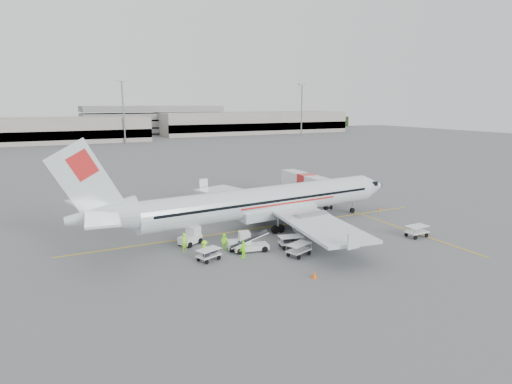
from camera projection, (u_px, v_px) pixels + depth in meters
ground at (264, 228)px, 48.98m from camera, size 360.00×360.00×0.00m
stripe_lead at (264, 228)px, 48.98m from camera, size 44.00×0.20×0.01m
stripe_cross at (407, 230)px, 48.09m from camera, size 0.20×20.00×0.01m
terminal_east at (254, 122)px, 205.61m from camera, size 90.00×26.00×10.00m
parking_garage at (153, 119)px, 198.68m from camera, size 62.00×24.00×14.00m
treeline at (93, 127)px, 201.71m from camera, size 300.00×3.00×6.00m
mast_center at (123, 112)px, 152.32m from camera, size 3.20×1.20×22.00m
mast_east at (302, 110)px, 185.11m from camera, size 3.20×1.20×22.00m
aircraft at (267, 182)px, 47.81m from camera, size 41.40×33.65×10.78m
jet_bridge at (307, 188)px, 61.77m from camera, size 3.26×15.24×3.98m
belt_loader at (251, 239)px, 40.96m from camera, size 4.69×2.54×2.41m
tug_fore at (302, 220)px, 48.72m from camera, size 2.36×1.47×1.75m
tug_mid at (239, 241)px, 41.44m from camera, size 2.51×1.80×1.75m
tug_aft at (190, 236)px, 42.93m from camera, size 2.63×2.29×1.77m
cart_loaded_a at (291, 242)px, 42.01m from camera, size 2.55×1.82×1.21m
cart_loaded_b at (209, 255)px, 38.59m from camera, size 2.43×1.93×1.10m
cart_empty_a at (299, 250)px, 39.77m from camera, size 2.65×2.10×1.21m
cart_empty_b at (417, 231)px, 45.44m from camera, size 2.43×1.49×1.25m
cone_nose at (379, 208)px, 56.98m from camera, size 0.35×0.35×0.57m
cone_port at (204, 199)px, 62.44m from camera, size 0.34×0.34×0.55m
cone_stbd at (314, 274)px, 34.76m from camera, size 0.43×0.43×0.69m
crew_a at (185, 242)px, 41.03m from camera, size 0.79×0.72×1.80m
crew_b at (225, 242)px, 41.51m from camera, size 0.98×0.95×1.58m
crew_c at (205, 249)px, 39.35m from camera, size 1.13×1.21×1.64m
crew_d at (244, 250)px, 39.17m from camera, size 1.03×0.71×1.63m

